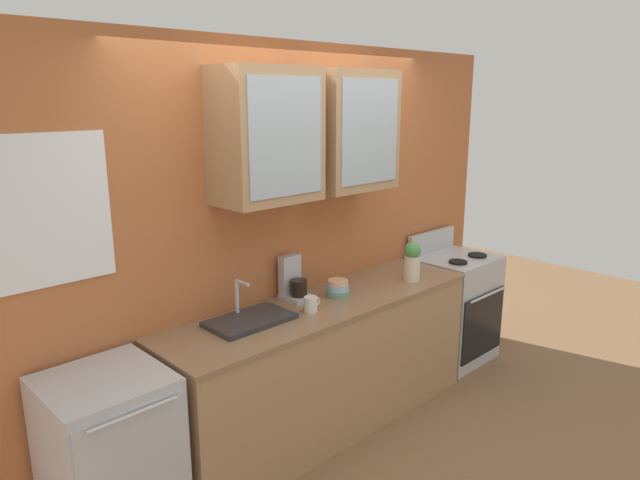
% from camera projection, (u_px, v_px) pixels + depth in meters
% --- Properties ---
extents(ground_plane, '(10.00, 10.00, 0.00)m').
position_uv_depth(ground_plane, '(325.00, 425.00, 4.00)').
color(ground_plane, brown).
extents(back_wall_unit, '(4.26, 0.46, 2.56)m').
position_uv_depth(back_wall_unit, '(293.00, 213.00, 3.86)').
color(back_wall_unit, '#B76638').
rests_on(back_wall_unit, ground_plane).
extents(counter, '(2.37, 0.62, 0.91)m').
position_uv_depth(counter, '(325.00, 365.00, 3.89)').
color(counter, '#A87F56').
rests_on(counter, ground_plane).
extents(stove_range, '(0.65, 0.60, 1.09)m').
position_uv_depth(stove_range, '(454.00, 307.00, 4.94)').
color(stove_range, silver).
rests_on(stove_range, ground_plane).
extents(sink_faucet, '(0.51, 0.31, 0.24)m').
position_uv_depth(sink_faucet, '(250.00, 319.00, 3.44)').
color(sink_faucet, '#2D2D30').
rests_on(sink_faucet, counter).
extents(bowl_stack, '(0.16, 0.16, 0.11)m').
position_uv_depth(bowl_stack, '(338.00, 288.00, 3.88)').
color(bowl_stack, '#669972').
rests_on(bowl_stack, counter).
extents(vase, '(0.12, 0.12, 0.29)m').
position_uv_depth(vase, '(412.00, 261.00, 4.19)').
color(vase, beige).
rests_on(vase, counter).
extents(cup_near_sink, '(0.12, 0.08, 0.10)m').
position_uv_depth(cup_near_sink, '(311.00, 304.00, 3.60)').
color(cup_near_sink, silver).
rests_on(cup_near_sink, counter).
extents(dishwasher, '(0.57, 0.60, 0.91)m').
position_uv_depth(dishwasher, '(111.00, 461.00, 2.87)').
color(dishwasher, silver).
rests_on(dishwasher, ground_plane).
extents(coffee_maker, '(0.17, 0.20, 0.29)m').
position_uv_depth(coffee_maker, '(294.00, 283.00, 3.83)').
color(coffee_maker, '#B7B7BC').
rests_on(coffee_maker, counter).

